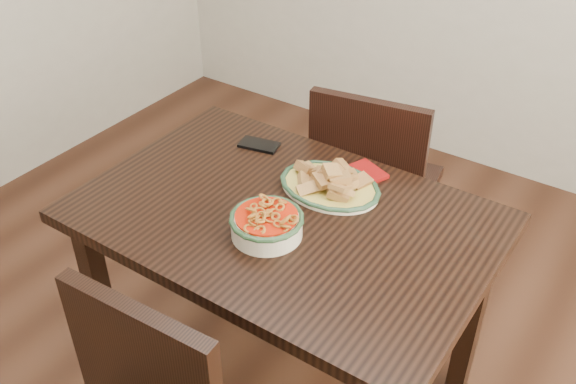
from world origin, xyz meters
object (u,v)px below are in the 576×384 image
Objects in this scene: dining_table at (284,240)px; noodle_bowl at (267,222)px; chair_far at (372,181)px; fish_plate at (330,177)px; smartphone at (259,145)px.

noodle_bowl is at bearing -80.77° from dining_table.
chair_far is 0.54m from fish_plate.
smartphone reaches higher than dining_table.
fish_plate is 0.34m from smartphone.
dining_table is at bearing 99.23° from noodle_bowl.
noodle_bowl is 1.58× the size of smartphone.
chair_far is 4.33× the size of noodle_bowl.
chair_far is at bearing 99.26° from fish_plate.
chair_far is 0.51m from smartphone.
fish_plate is (0.07, -0.45, 0.30)m from chair_far.
smartphone is at bearing 137.26° from dining_table.
chair_far reaches higher than smartphone.
dining_table is 0.39m from smartphone.
fish_plate is at bearing -26.92° from smartphone.
chair_far is at bearing 93.31° from noodle_bowl.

